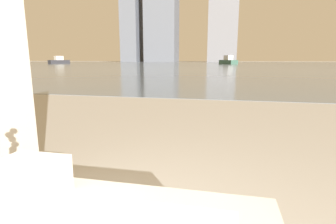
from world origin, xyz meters
TOP-DOWN VIEW (x-y plane):
  - towel_stack at (-0.13, 0.89)m, footprint 0.25×0.20m
  - harbor_water at (0.00, 62.00)m, footprint 180.00×110.00m
  - harbor_boat_0 at (-20.38, 23.19)m, footprint 1.22×2.77m
  - harbor_boat_2 at (0.92, 62.26)m, footprint 4.28×5.43m
  - harbor_boat_3 at (-41.29, 60.52)m, footprint 3.94×5.33m
  - skyline_tower_1 at (-28.31, 118.00)m, footprint 13.74×11.53m

SIDE VIEW (x-z plane):
  - harbor_water at x=0.00m, z-range 0.00..0.01m
  - harbor_boat_0 at x=-20.38m, z-range -0.14..0.87m
  - towel_stack at x=-0.13m, z-range 0.50..0.66m
  - harbor_boat_3 at x=-41.29m, z-range -0.27..1.64m
  - harbor_boat_2 at x=0.92m, z-range -0.28..1.69m
  - skyline_tower_1 at x=-28.31m, z-range 0.00..35.33m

